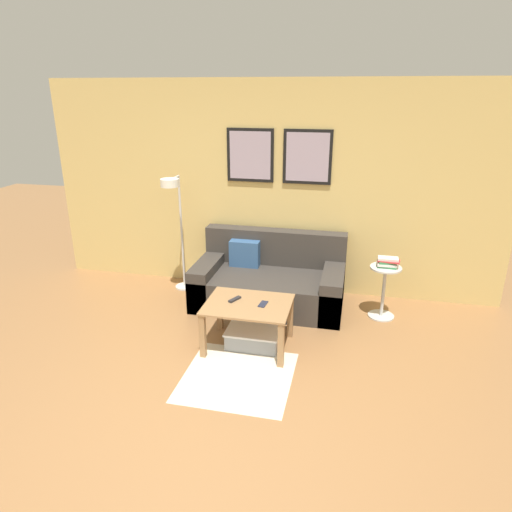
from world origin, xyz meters
The scene contains 11 objects.
ground_plane centered at (0.00, 0.00, 0.00)m, with size 16.00×16.00×0.00m, color olive.
wall_back centered at (0.00, 2.83, 1.28)m, with size 5.60×0.09×2.55m.
area_rug centered at (0.13, 0.78, 0.00)m, with size 0.97×0.97×0.01m, color beige.
couch centered at (0.11, 2.35, 0.27)m, with size 1.73×0.94×0.81m.
coffee_table centered at (0.10, 1.31, 0.38)m, with size 0.83×0.64×0.47m.
storage_bin centered at (0.15, 1.35, 0.09)m, with size 0.54×0.39×0.18m.
floor_lamp centered at (-1.04, 2.36, 1.05)m, with size 0.24×0.49×1.46m.
side_table centered at (1.42, 2.26, 0.36)m, with size 0.34×0.34×0.60m.
book_stack centered at (1.43, 2.27, 0.65)m, with size 0.25×0.18×0.10m.
remote_control centered at (-0.04, 1.36, 0.48)m, with size 0.04×0.15×0.02m, color #232328.
cell_phone centered at (0.25, 1.33, 0.47)m, with size 0.07×0.14×0.01m, color #1E2338.
Camera 1 is at (1.05, -2.56, 2.43)m, focal length 32.00 mm.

